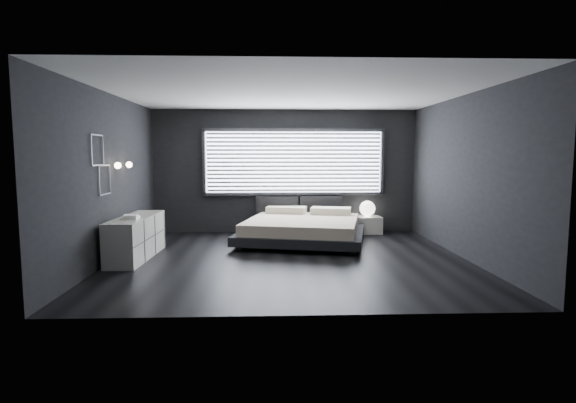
{
  "coord_description": "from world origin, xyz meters",
  "views": [
    {
      "loc": [
        -0.32,
        -7.57,
        1.78
      ],
      "look_at": [
        0.0,
        0.85,
        0.9
      ],
      "focal_mm": 28.0,
      "sensor_mm": 36.0,
      "label": 1
    }
  ],
  "objects": [
    {
      "name": "book_stack",
      "position": [
        -2.65,
        -0.12,
        0.75
      ],
      "size": [
        0.28,
        0.36,
        0.07
      ],
      "color": "white",
      "rests_on": "dresser"
    },
    {
      "name": "window",
      "position": [
        0.2,
        2.7,
        1.61
      ],
      "size": [
        4.14,
        0.09,
        1.52
      ],
      "color": "white",
      "rests_on": "ground"
    },
    {
      "name": "orb_lamp",
      "position": [
        1.87,
        2.5,
        0.56
      ],
      "size": [
        0.35,
        0.35,
        0.35
      ],
      "primitive_type": "sphere",
      "color": "white",
      "rests_on": "nightstand"
    },
    {
      "name": "nightstand",
      "position": [
        1.83,
        2.49,
        0.19
      ],
      "size": [
        0.7,
        0.6,
        0.39
      ],
      "primitive_type": "cube",
      "rotation": [
        0.0,
        0.0,
        0.07
      ],
      "color": "silver",
      "rests_on": "ground"
    },
    {
      "name": "wall_art_lower",
      "position": [
        -2.98,
        -0.3,
        1.38
      ],
      "size": [
        0.01,
        0.48,
        0.48
      ],
      "color": "#47474C",
      "rests_on": "ground"
    },
    {
      "name": "dresser",
      "position": [
        -2.65,
        0.17,
        0.36
      ],
      "size": [
        0.57,
        1.82,
        0.72
      ],
      "color": "silver",
      "rests_on": "ground"
    },
    {
      "name": "sconce_near",
      "position": [
        -2.88,
        0.05,
        1.6
      ],
      "size": [
        0.18,
        0.11,
        0.11
      ],
      "color": "silver",
      "rests_on": "ground"
    },
    {
      "name": "room",
      "position": [
        0.0,
        0.0,
        1.4
      ],
      "size": [
        6.04,
        6.0,
        2.8
      ],
      "color": "black",
      "rests_on": "ground"
    },
    {
      "name": "bed",
      "position": [
        0.33,
        1.48,
        0.29
      ],
      "size": [
        2.87,
        2.79,
        0.63
      ],
      "color": "black",
      "rests_on": "ground"
    },
    {
      "name": "headboard",
      "position": [
        0.32,
        2.64,
        0.57
      ],
      "size": [
        1.96,
        0.16,
        0.52
      ],
      "color": "black",
      "rests_on": "ground"
    },
    {
      "name": "wall_art_upper",
      "position": [
        -2.98,
        -0.55,
        1.85
      ],
      "size": [
        0.01,
        0.48,
        0.48
      ],
      "color": "#47474C",
      "rests_on": "ground"
    },
    {
      "name": "sconce_far",
      "position": [
        -2.88,
        0.65,
        1.6
      ],
      "size": [
        0.18,
        0.11,
        0.11
      ],
      "color": "silver",
      "rests_on": "ground"
    }
  ]
}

